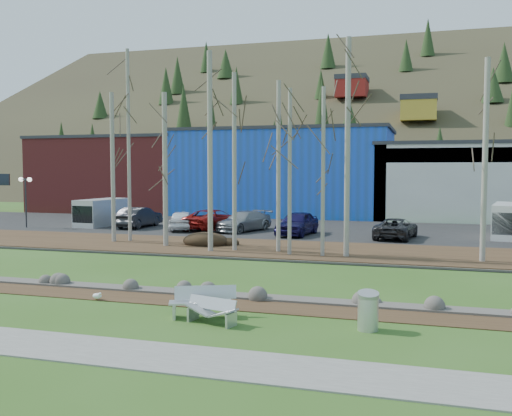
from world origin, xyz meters
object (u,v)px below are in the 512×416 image
(van_grey, at_px, (101,212))
(car_2, at_px, (214,220))
(seagull, at_px, (97,296))
(car_4, at_px, (297,223))
(car_3, at_px, (244,221))
(car_5, at_px, (396,228))
(car_0, at_px, (182,220))
(van_white, at_px, (511,221))
(bench_damaged, at_px, (212,311))
(litter_bin, at_px, (368,313))
(bench_intact, at_px, (202,302))
(car_1, at_px, (139,217))
(street_lamp, at_px, (25,188))

(van_grey, bearing_deg, car_2, 4.16)
(seagull, xyz_separation_m, car_4, (2.69, 19.60, 0.76))
(car_3, distance_m, car_5, 10.52)
(car_0, bearing_deg, car_5, 157.99)
(car_3, height_order, van_white, van_white)
(bench_damaged, bearing_deg, car_3, 120.88)
(litter_bin, distance_m, seagull, 9.32)
(car_5, distance_m, van_grey, 22.20)
(bench_intact, relative_size, van_white, 0.38)
(bench_damaged, height_order, car_0, car_0)
(bench_intact, xyz_separation_m, car_3, (-5.67, 21.85, 0.37))
(van_white, bearing_deg, car_5, -151.24)
(bench_intact, height_order, car_3, car_3)
(bench_damaged, distance_m, car_0, 24.29)
(car_1, height_order, van_white, van_white)
(bench_intact, distance_m, car_1, 26.13)
(litter_bin, relative_size, car_0, 0.24)
(car_0, distance_m, car_2, 2.25)
(car_5, bearing_deg, seagull, 73.52)
(van_white, bearing_deg, van_grey, -168.81)
(car_1, relative_size, car_3, 0.95)
(litter_bin, xyz_separation_m, seagull, (-9.26, 1.01, -0.34))
(seagull, bearing_deg, car_4, 101.05)
(bench_intact, distance_m, van_grey, 28.32)
(seagull, distance_m, van_grey, 25.08)
(van_grey, bearing_deg, bench_damaged, -46.11)
(car_1, bearing_deg, street_lamp, 18.54)
(car_4, bearing_deg, car_5, 6.12)
(car_4, bearing_deg, car_3, 169.81)
(seagull, bearing_deg, van_grey, 140.37)
(litter_bin, xyz_separation_m, street_lamp, (-27.00, 19.70, 2.57))
(seagull, height_order, van_grey, van_grey)
(bench_intact, bearing_deg, bench_damaged, -68.50)
(bench_damaged, xyz_separation_m, car_4, (-2.11, 21.16, 0.56))
(seagull, distance_m, street_lamp, 25.93)
(bench_intact, height_order, van_white, van_white)
(car_1, distance_m, car_5, 18.78)
(seagull, height_order, van_white, van_white)
(car_2, bearing_deg, van_white, -162.88)
(car_0, height_order, car_4, car_4)
(car_0, bearing_deg, seagull, 86.88)
(litter_bin, height_order, car_3, car_3)
(car_2, xyz_separation_m, van_grey, (-9.36, 0.29, 0.28))
(bench_intact, bearing_deg, car_5, 54.51)
(car_0, relative_size, car_3, 0.86)
(car_3, distance_m, car_4, 4.29)
(car_1, height_order, car_5, car_1)
(van_white, bearing_deg, car_1, -168.06)
(bench_damaged, relative_size, seagull, 4.30)
(seagull, distance_m, car_4, 19.80)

